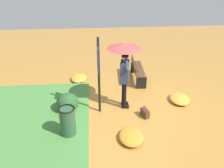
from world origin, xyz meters
name	(u,v)px	position (x,y,z in m)	size (l,w,h in m)	color
ground_plane	(127,107)	(0.00, 0.00, 0.00)	(18.00, 18.00, 0.00)	#B27A33
grass_verge	(15,128)	(-0.80, 3.17, 0.03)	(4.80, 4.00, 0.05)	#47843D
person_with_umbrella	(124,59)	(0.14, 0.10, 1.55)	(0.96, 0.96, 2.04)	black
info_sign_post	(98,67)	(-0.15, 0.85, 1.44)	(0.44, 0.07, 2.30)	black
handbag	(145,113)	(-0.53, -0.45, 0.13)	(0.33, 0.24, 0.37)	#4C3323
park_bench	(137,70)	(1.77, -0.60, 0.40)	(1.40, 0.42, 0.75)	black
trash_bin	(68,122)	(-1.17, 1.69, 0.42)	(0.42, 0.42, 0.83)	#2D5138
shrub_cluster	(68,102)	(-0.02, 1.77, 0.27)	(0.71, 0.65, 0.58)	#285628
leaf_pile_near_person	(79,78)	(1.95, 1.55, 0.08)	(0.72, 0.58, 0.16)	gold
leaf_pile_by_bench	(131,137)	(-1.48, 0.09, 0.09)	(0.79, 0.63, 0.17)	#C68428
leaf_pile_far_path	(180,99)	(0.20, -1.72, 0.09)	(0.78, 0.63, 0.17)	gold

